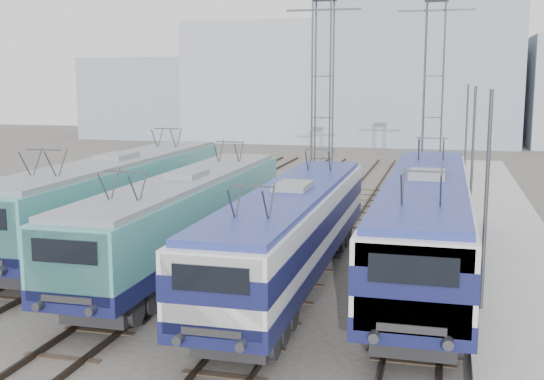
{
  "coord_description": "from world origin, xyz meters",
  "views": [
    {
      "loc": [
        7.35,
        -19.12,
        7.25
      ],
      "look_at": [
        0.67,
        7.0,
        2.91
      ],
      "focal_mm": 45.0,
      "sensor_mm": 36.0,
      "label": 1
    }
  ],
  "objects_px": {
    "catenary_tower_east": "(433,90)",
    "locomotive_far_right": "(425,218)",
    "locomotive_center_left": "(185,213)",
    "catenary_tower_west": "(323,91)",
    "locomotive_center_right": "(291,227)",
    "locomotive_far_left": "(116,193)",
    "mast_front": "(486,207)",
    "mast_rear": "(466,140)",
    "mast_mid": "(472,161)"
  },
  "relations": [
    {
      "from": "locomotive_far_left",
      "to": "locomotive_center_left",
      "type": "relative_size",
      "value": 1.07
    },
    {
      "from": "catenary_tower_west",
      "to": "catenary_tower_east",
      "type": "relative_size",
      "value": 1.0
    },
    {
      "from": "locomotive_far_right",
      "to": "mast_rear",
      "type": "relative_size",
      "value": 2.69
    },
    {
      "from": "catenary_tower_east",
      "to": "mast_mid",
      "type": "xyz_separation_m",
      "value": [
        2.1,
        -10.0,
        -3.14
      ]
    },
    {
      "from": "locomotive_center_left",
      "to": "catenary_tower_east",
      "type": "xyz_separation_m",
      "value": [
        8.75,
        19.04,
        4.45
      ]
    },
    {
      "from": "catenary_tower_east",
      "to": "mast_front",
      "type": "height_order",
      "value": "catenary_tower_east"
    },
    {
      "from": "locomotive_center_right",
      "to": "catenary_tower_east",
      "type": "bearing_deg",
      "value": 78.25
    },
    {
      "from": "locomotive_far_right",
      "to": "mast_front",
      "type": "xyz_separation_m",
      "value": [
        1.85,
        -3.4,
        1.11
      ]
    },
    {
      "from": "mast_front",
      "to": "mast_rear",
      "type": "bearing_deg",
      "value": 90.0
    },
    {
      "from": "locomotive_far_right",
      "to": "mast_mid",
      "type": "xyz_separation_m",
      "value": [
        1.85,
        8.6,
        1.11
      ]
    },
    {
      "from": "locomotive_far_right",
      "to": "mast_front",
      "type": "bearing_deg",
      "value": -61.48
    },
    {
      "from": "locomotive_center_right",
      "to": "mast_front",
      "type": "relative_size",
      "value": 2.46
    },
    {
      "from": "mast_front",
      "to": "mast_mid",
      "type": "bearing_deg",
      "value": 90.0
    },
    {
      "from": "mast_mid",
      "to": "mast_rear",
      "type": "xyz_separation_m",
      "value": [
        0.0,
        12.0,
        0.0
      ]
    },
    {
      "from": "locomotive_far_left",
      "to": "locomotive_center_right",
      "type": "relative_size",
      "value": 1.09
    },
    {
      "from": "catenary_tower_west",
      "to": "mast_front",
      "type": "height_order",
      "value": "catenary_tower_west"
    },
    {
      "from": "mast_rear",
      "to": "locomotive_far_left",
      "type": "bearing_deg",
      "value": -130.47
    },
    {
      "from": "locomotive_far_left",
      "to": "locomotive_far_right",
      "type": "relative_size",
      "value": 1.0
    },
    {
      "from": "locomotive_center_right",
      "to": "mast_mid",
      "type": "bearing_deg",
      "value": 58.67
    },
    {
      "from": "catenary_tower_east",
      "to": "catenary_tower_west",
      "type": "bearing_deg",
      "value": -162.9
    },
    {
      "from": "catenary_tower_east",
      "to": "mast_rear",
      "type": "xyz_separation_m",
      "value": [
        2.1,
        2.0,
        -3.14
      ]
    },
    {
      "from": "catenary_tower_east",
      "to": "locomotive_far_right",
      "type": "bearing_deg",
      "value": -89.23
    },
    {
      "from": "locomotive_center_left",
      "to": "locomotive_far_right",
      "type": "height_order",
      "value": "locomotive_far_right"
    },
    {
      "from": "catenary_tower_west",
      "to": "locomotive_far_right",
      "type": "bearing_deg",
      "value": -67.87
    },
    {
      "from": "locomotive_center_right",
      "to": "mast_mid",
      "type": "relative_size",
      "value": 2.46
    },
    {
      "from": "locomotive_center_left",
      "to": "mast_rear",
      "type": "bearing_deg",
      "value": 62.72
    },
    {
      "from": "mast_front",
      "to": "locomotive_far_left",
      "type": "bearing_deg",
      "value": 158.62
    },
    {
      "from": "catenary_tower_east",
      "to": "locomotive_far_left",
      "type": "bearing_deg",
      "value": -129.65
    },
    {
      "from": "locomotive_center_left",
      "to": "catenary_tower_west",
      "type": "bearing_deg",
      "value": 82.48
    },
    {
      "from": "locomotive_center_left",
      "to": "locomotive_far_right",
      "type": "xyz_separation_m",
      "value": [
        9.0,
        0.44,
        0.2
      ]
    },
    {
      "from": "locomotive_center_right",
      "to": "locomotive_far_right",
      "type": "height_order",
      "value": "locomotive_far_right"
    },
    {
      "from": "catenary_tower_west",
      "to": "catenary_tower_east",
      "type": "bearing_deg",
      "value": 17.1
    },
    {
      "from": "mast_front",
      "to": "mast_rear",
      "type": "xyz_separation_m",
      "value": [
        0.0,
        24.0,
        0.0
      ]
    },
    {
      "from": "locomotive_far_right",
      "to": "mast_mid",
      "type": "height_order",
      "value": "mast_mid"
    },
    {
      "from": "locomotive_far_left",
      "to": "catenary_tower_west",
      "type": "bearing_deg",
      "value": 64.24
    },
    {
      "from": "locomotive_center_left",
      "to": "locomotive_center_right",
      "type": "distance_m",
      "value": 4.71
    },
    {
      "from": "locomotive_far_left",
      "to": "mast_mid",
      "type": "height_order",
      "value": "mast_mid"
    },
    {
      "from": "locomotive_center_right",
      "to": "locomotive_far_left",
      "type": "bearing_deg",
      "value": 153.74
    },
    {
      "from": "locomotive_center_right",
      "to": "catenary_tower_east",
      "type": "relative_size",
      "value": 1.44
    },
    {
      "from": "mast_front",
      "to": "locomotive_far_right",
      "type": "bearing_deg",
      "value": 118.52
    },
    {
      "from": "catenary_tower_west",
      "to": "mast_mid",
      "type": "xyz_separation_m",
      "value": [
        8.6,
        -8.0,
        -3.14
      ]
    },
    {
      "from": "catenary_tower_west",
      "to": "catenary_tower_east",
      "type": "xyz_separation_m",
      "value": [
        6.5,
        2.0,
        0.0
      ]
    },
    {
      "from": "mast_mid",
      "to": "catenary_tower_east",
      "type": "bearing_deg",
      "value": 101.86
    },
    {
      "from": "locomotive_center_right",
      "to": "mast_rear",
      "type": "distance_m",
      "value": 23.35
    },
    {
      "from": "locomotive_center_left",
      "to": "catenary_tower_west",
      "type": "height_order",
      "value": "catenary_tower_west"
    },
    {
      "from": "locomotive_center_left",
      "to": "mast_mid",
      "type": "distance_m",
      "value": 14.18
    },
    {
      "from": "locomotive_far_left",
      "to": "mast_rear",
      "type": "height_order",
      "value": "mast_rear"
    },
    {
      "from": "catenary_tower_west",
      "to": "mast_rear",
      "type": "xyz_separation_m",
      "value": [
        8.6,
        4.0,
        -3.14
      ]
    },
    {
      "from": "locomotive_far_left",
      "to": "mast_rear",
      "type": "bearing_deg",
      "value": 49.53
    },
    {
      "from": "locomotive_far_left",
      "to": "locomotive_far_right",
      "type": "height_order",
      "value": "same"
    }
  ]
}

